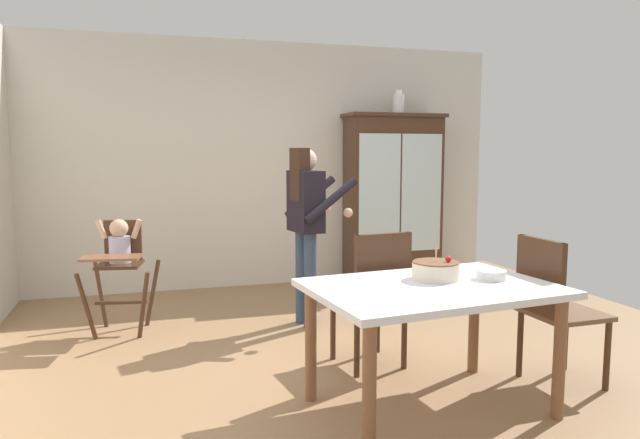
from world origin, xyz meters
The scene contains 11 objects.
ground_plane centered at (0.00, 0.00, 0.00)m, with size 6.24×6.24×0.00m, color #93704C.
wall_back centered at (0.00, 2.63, 1.35)m, with size 5.32×0.06×2.70m, color beige.
china_cabinet centered at (1.39, 2.37, 0.97)m, with size 1.14×0.48×1.93m.
ceramic_vase centered at (1.45, 2.37, 2.04)m, with size 0.13×0.13×0.27m.
high_chair_with_toddler centered at (-1.57, 1.21, 0.65)m, with size 0.67×0.76×0.95m.
adult_person centered at (-0.04, 0.95, 0.97)m, with size 0.56×0.55×1.53m.
dining_table centered at (0.20, -0.86, 0.64)m, with size 1.46×1.07×0.74m.
birthday_cake centered at (0.29, -0.73, 0.79)m, with size 0.28×0.28×0.19m.
serving_bowl centered at (0.61, -0.83, 0.77)m, with size 0.18×0.18×0.06m, color silver.
dining_chair_far_side centered at (0.13, -0.18, 0.56)m, with size 0.49×0.49×0.96m.
dining_chair_right_end centered at (1.10, -0.77, 0.56)m, with size 0.45×0.45×0.96m.
Camera 1 is at (-1.37, -3.80, 1.50)m, focal length 32.69 mm.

